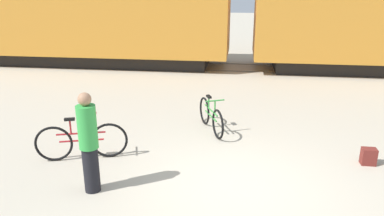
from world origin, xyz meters
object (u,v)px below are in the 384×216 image
object	(u,v)px
bicycle_maroon	(82,141)
person_in_green	(89,143)
backpack	(369,156)
freight_train	(243,4)
bicycle_green	(211,116)

from	to	relation	value
bicycle_maroon	person_in_green	bearing A→B (deg)	-60.05
bicycle_maroon	backpack	xyz separation A→B (m)	(5.74, 0.52, -0.22)
freight_train	person_in_green	world-z (taller)	freight_train
bicycle_green	backpack	size ratio (longest dim) A/B	4.62
freight_train	bicycle_green	xyz separation A→B (m)	(-0.64, -7.26, -2.26)
bicycle_green	bicycle_maroon	bearing A→B (deg)	-142.62
person_in_green	backpack	size ratio (longest dim) A/B	5.24
bicycle_green	bicycle_maroon	xyz separation A→B (m)	(-2.47, -1.89, 0.02)
bicycle_maroon	backpack	size ratio (longest dim) A/B	5.24
bicycle_green	person_in_green	distance (m)	3.58
bicycle_green	backpack	xyz separation A→B (m)	(3.27, -1.37, -0.20)
freight_train	person_in_green	distance (m)	10.72
freight_train	bicycle_green	distance (m)	7.63
person_in_green	bicycle_green	bearing A→B (deg)	113.74
backpack	freight_train	bearing A→B (deg)	106.96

